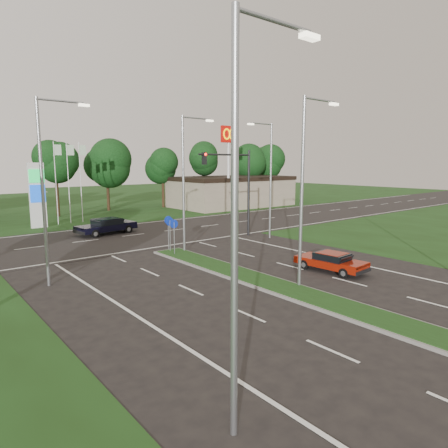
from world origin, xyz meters
TOP-DOWN VIEW (x-y plane):
  - ground at (0.00, 0.00)m, footprint 160.00×160.00m
  - verge_far at (0.00, 55.00)m, footprint 160.00×50.00m
  - cross_road at (0.00, 24.00)m, footprint 160.00×12.00m
  - median_kerb at (0.00, 4.00)m, footprint 2.00×26.00m
  - commercial_building at (22.00, 36.00)m, footprint 16.00×9.00m
  - streetlight_median_near at (1.00, 6.00)m, footprint 2.53×0.22m
  - streetlight_median_far at (1.00, 16.00)m, footprint 2.53×0.22m
  - streetlight_left_near at (-8.30, 0.00)m, footprint 2.53×0.22m
  - streetlight_left_far at (-8.30, 14.00)m, footprint 2.53×0.22m
  - streetlight_right_far at (8.80, 16.00)m, footprint 2.53×0.22m
  - traffic_signal at (7.19, 18.00)m, footprint 5.10×0.42m
  - median_signs at (0.00, 16.40)m, footprint 1.16×1.76m
  - gas_pylon at (-3.79, 33.05)m, footprint 5.80×1.26m
  - mcdonalds_sign at (18.00, 31.97)m, footprint 2.20×0.47m
  - treeline_far at (0.10, 39.93)m, footprint 6.00×6.00m
  - red_sedan at (4.46, 6.83)m, footprint 1.87×3.98m
  - navy_sedan at (-0.49, 25.90)m, footprint 5.09×2.64m

SIDE VIEW (x-z plane):
  - ground at x=0.00m, z-range 0.00..0.00m
  - verge_far at x=0.00m, z-range -0.01..0.01m
  - cross_road at x=0.00m, z-range -0.01..0.01m
  - median_kerb at x=0.00m, z-range 0.00..0.12m
  - red_sedan at x=4.46m, z-range 0.04..1.10m
  - navy_sedan at x=-0.49m, z-range 0.05..1.39m
  - median_signs at x=0.00m, z-range 0.52..2.90m
  - commercial_building at x=22.00m, z-range 0.00..4.00m
  - gas_pylon at x=-3.79m, z-range -0.80..7.20m
  - traffic_signal at x=7.19m, z-range 1.15..8.15m
  - streetlight_median_near at x=1.00m, z-range 0.58..9.58m
  - streetlight_median_far at x=1.00m, z-range 0.58..9.58m
  - streetlight_left_near at x=-8.30m, z-range 0.58..9.58m
  - streetlight_left_far at x=-8.30m, z-range 0.58..9.58m
  - streetlight_right_far at x=8.80m, z-range 0.58..9.58m
  - treeline_far at x=0.10m, z-range 1.88..11.78m
  - mcdonalds_sign at x=18.00m, z-range 2.79..13.19m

